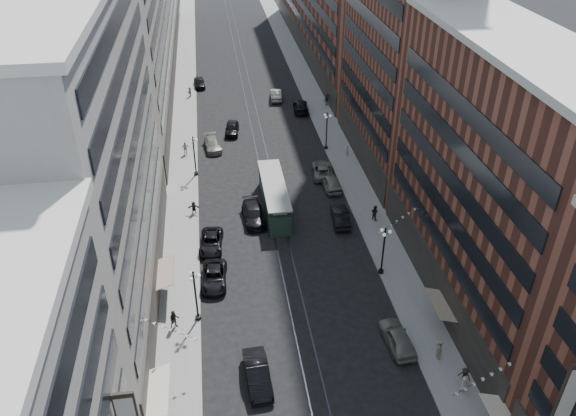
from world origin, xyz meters
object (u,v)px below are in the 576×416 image
lamppost_sw_mid (194,155)px  lamppost_se_mid (327,130)px  pedestrian_6 (185,148)px  pedestrian_7 (375,212)px  car_11 (323,170)px  car_extra_0 (331,182)px  car_4 (398,338)px  pedestrian_8 (347,150)px  car_10 (340,216)px  car_extra_1 (254,214)px  car_9 (199,83)px  car_7 (211,242)px  car_8 (213,144)px  pedestrian_extra_2 (190,92)px  pedestrian_extra_1 (464,384)px  car_5 (258,374)px  car_14 (276,95)px  car_12 (301,106)px  lamppost_sw_far (196,294)px  pedestrian_5 (194,208)px  lamppost_se_far (383,249)px  car_2 (214,277)px  streetcar (274,197)px  pedestrian_2 (174,319)px  car_13 (232,128)px  pedestrian_extra_0 (465,376)px  pedestrian_9 (327,100)px

lamppost_sw_mid → lamppost_se_mid: (18.40, 5.00, 0.00)m
pedestrian_6 → pedestrian_7: 29.25m
car_11 → car_extra_0: bearing=102.4°
car_4 → pedestrian_8: (3.74, 34.90, 0.16)m
car_10 → car_extra_1: size_ratio=0.88×
lamppost_sw_mid → car_9: lamppost_sw_mid is taller
car_7 → car_8: size_ratio=0.99×
pedestrian_7 → pedestrian_extra_2: bearing=-10.4°
pedestrian_extra_1 → car_extra_1: bearing=-42.3°
car_5 → car_14: car_5 is taller
car_12 → pedestrian_8: bearing=107.3°
car_12 → car_4: bearing=94.7°
lamppost_sw_far → pedestrian_5: 17.88m
lamppost_se_far → car_11: size_ratio=0.99×
car_2 → pedestrian_8: pedestrian_8 is taller
car_5 → car_10: 24.40m
streetcar → pedestrian_extra_2: streetcar is taller
car_2 → pedestrian_5: pedestrian_5 is taller
pedestrian_2 → pedestrian_8: (22.85, 30.11, -0.06)m
car_2 → car_13: size_ratio=1.10×
car_12 → pedestrian_5: 33.28m
pedestrian_7 → pedestrian_8: size_ratio=1.05×
car_8 → pedestrian_6: (-3.79, -1.34, 0.31)m
pedestrian_extra_1 → lamppost_sw_far: bearing=-8.6°
pedestrian_7 → pedestrian_extra_0: 23.89m
pedestrian_9 → pedestrian_extra_0: bearing=-113.7°
car_11 → pedestrian_6: bearing=-18.7°
car_4 → car_13: car_4 is taller
streetcar → pedestrian_extra_0: streetcar is taller
car_7 → pedestrian_extra_1: bearing=-43.3°
pedestrian_extra_1 → pedestrian_extra_2: 69.29m
lamppost_sw_far → pedestrian_extra_1: bearing=-28.2°
car_12 → pedestrian_6: pedestrian_6 is taller
lamppost_se_mid → car_12: bearing=95.5°
car_8 → pedestrian_7: (17.94, -20.92, 0.31)m
pedestrian_9 → car_7: bearing=-141.9°
streetcar → car_2: streetcar is taller
car_2 → pedestrian_extra_2: pedestrian_extra_2 is taller
lamppost_sw_far → lamppost_sw_mid: bearing=90.0°
car_2 → car_4: (15.43, -10.60, 0.13)m
car_2 → car_extra_0: bearing=51.2°
car_5 → car_9: 67.44m
car_5 → lamppost_se_far: bearing=37.2°
streetcar → pedestrian_2: bearing=-121.3°
car_2 → pedestrian_extra_1: bearing=-36.0°
pedestrian_7 → pedestrian_extra_1: (0.37, -24.60, -0.17)m
car_7 → pedestrian_8: bearing=49.3°
car_2 → car_9: size_ratio=1.15×
car_5 → car_11: size_ratio=0.94×
car_2 → car_7: size_ratio=1.03×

